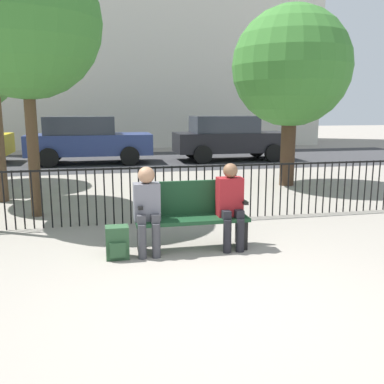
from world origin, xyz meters
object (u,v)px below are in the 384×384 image
park_bench (191,213)px  parked_car_0 (229,137)px  tree_2 (24,22)px  seated_person_1 (231,202)px  parked_car_1 (87,139)px  seated_person_0 (147,205)px  backpack (117,243)px  tree_1 (291,67)px

park_bench → parked_car_0: parked_car_0 is taller
tree_2 → parked_car_0: size_ratio=1.09×
seated_person_1 → parked_car_1: 10.10m
seated_person_0 → parked_car_0: bearing=67.4°
tree_2 → parked_car_0: tree_2 is taller
parked_car_1 → parked_car_0: bearing=-0.9°
backpack → parked_car_1: parked_car_1 is taller
parked_car_0 → seated_person_1: bearing=-106.8°
park_bench → parked_car_1: 9.88m
tree_2 → seated_person_0: bearing=-54.9°
tree_1 → parked_car_1: tree_1 is taller
seated_person_1 → parked_car_0: (2.95, 9.79, 0.19)m
seated_person_1 → park_bench: bearing=166.2°
seated_person_0 → backpack: 0.61m
seated_person_0 → park_bench: bearing=12.0°
parked_car_0 → parked_car_1: size_ratio=1.00×
backpack → parked_car_1: bearing=93.6°
tree_1 → tree_2: size_ratio=0.94×
tree_1 → parked_car_1: bearing=132.6°
tree_1 → tree_2: tree_2 is taller
tree_1 → tree_2: (-5.68, -2.00, 0.44)m
tree_2 → park_bench: bearing=-45.0°
tree_2 → parked_car_0: 9.67m
backpack → tree_2: bearing=117.4°
backpack → seated_person_1: bearing=3.6°
parked_car_1 → tree_2: bearing=-95.3°
seated_person_0 → backpack: (-0.40, -0.10, -0.45)m
tree_1 → parked_car_0: size_ratio=1.02×
tree_2 → backpack: bearing=-62.6°
seated_person_1 → tree_2: size_ratio=0.26×
parked_car_0 → parked_car_1: same height
seated_person_0 → tree_1: tree_1 is taller
tree_1 → tree_2: bearing=-160.6°
park_bench → tree_1: bearing=52.2°
parked_car_0 → parked_car_1: (-5.11, 0.08, 0.00)m
park_bench → parked_car_0: size_ratio=0.36×
park_bench → seated_person_1: seated_person_1 is taller
park_bench → backpack: size_ratio=3.59×
park_bench → parked_car_1: size_ratio=0.36×
backpack → parked_car_1: (-0.63, 9.97, 0.63)m
seated_person_1 → tree_1: size_ratio=0.27×
backpack → tree_2: (-1.32, 2.55, 3.09)m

